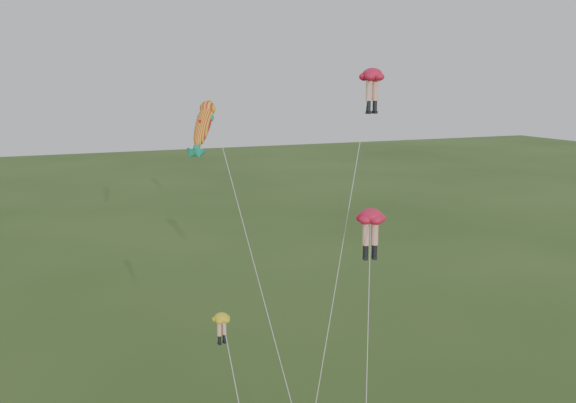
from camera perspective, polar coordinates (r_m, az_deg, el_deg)
name	(u,v)px	position (r m, az deg, el deg)	size (l,w,h in m)	color
legs_kite_red_high	(371,83)	(36.95, 7.43, 10.40)	(9.26, 9.72, 19.33)	red
legs_kite_red_mid	(371,224)	(30.73, 7.35, -1.97)	(4.10, 6.32, 12.65)	red
legs_kite_yellow	(225,337)	(27.82, -5.64, -11.87)	(1.01, 6.38, 8.89)	yellow
fish_kite	(204,126)	(34.53, -7.47, 6.71)	(3.16, 12.16, 17.85)	yellow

